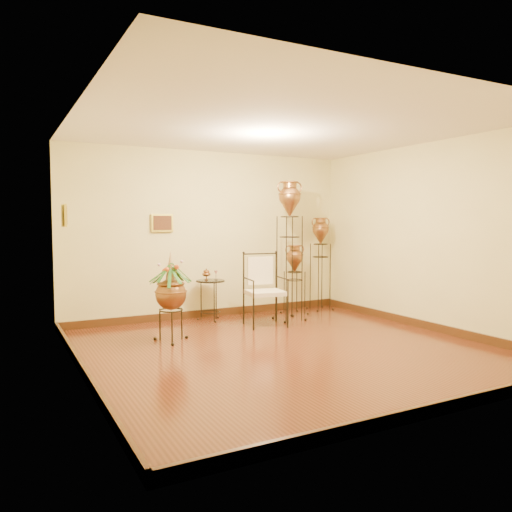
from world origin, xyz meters
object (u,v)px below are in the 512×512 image
amphora_tall (289,249)px  armchair (265,290)px  planter_urn (171,291)px  amphora_mid (320,263)px  side_table (210,299)px

amphora_tall → armchair: bearing=-158.6°
planter_urn → armchair: (1.62, 0.29, -0.13)m
armchair → amphora_tall: bearing=30.8°
amphora_mid → armchair: bearing=-153.5°
side_table → planter_urn: bearing=-133.3°
amphora_mid → planter_urn: 3.40m
armchair → planter_urn: bearing=-160.3°
planter_urn → side_table: (1.03, 1.09, -0.35)m
amphora_tall → side_table: amphora_tall is taller
armchair → side_table: (-0.59, 0.80, -0.22)m
amphora_mid → planter_urn: amphora_mid is taller
amphora_tall → side_table: (-1.17, 0.57, -0.83)m
amphora_mid → side_table: amphora_mid is taller
planter_urn → side_table: bearing=46.7°
amphora_tall → amphora_mid: 1.21m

